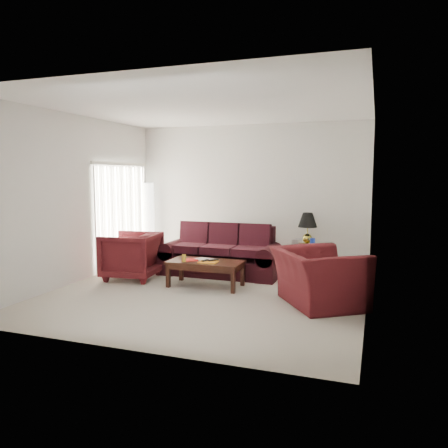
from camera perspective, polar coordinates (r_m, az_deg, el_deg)
name	(u,v)px	position (r m, az deg, el deg)	size (l,w,h in m)	color
floor	(207,293)	(7.29, -2.24, -8.94)	(5.00, 5.00, 0.00)	#BDB1A1
blinds	(122,216)	(9.34, -13.21, 1.02)	(0.10, 2.00, 2.16)	silver
sofa	(221,251)	(8.46, -0.45, -3.54)	(2.29, 0.99, 0.94)	black
throw_pillow	(213,232)	(9.35, -1.39, -1.11)	(0.38, 0.11, 0.38)	black
end_table	(304,258)	(8.94, 10.45, -4.38)	(0.50, 0.50, 0.54)	#53231C
table_lamp	(307,229)	(8.88, 10.84, -0.61)	(0.38, 0.38, 0.64)	#AF9D36
clock	(295,242)	(8.73, 9.24, -2.39)	(0.13, 0.05, 0.13)	silver
blue_canister	(312,242)	(8.72, 11.48, -2.35)	(0.10, 0.10, 0.16)	#1B35B2
picture_frame	(298,239)	(9.04, 9.69, -1.95)	(0.14, 0.02, 0.18)	#B0B0B4
floor_lamp	(149,221)	(10.06, -9.81, 0.38)	(0.29, 0.29, 1.78)	white
armchair_left	(131,256)	(8.33, -12.00, -4.06)	(0.93, 0.96, 0.87)	#481014
armchair_right	(319,278)	(6.69, 12.25, -6.85)	(1.27, 1.11, 0.83)	#451014
coffee_table	(206,274)	(7.63, -2.41, -6.51)	(1.29, 0.64, 0.45)	black
magazine_red	(190,260)	(7.66, -4.48, -4.69)	(0.28, 0.21, 0.02)	#B01411
magazine_white	(204,259)	(7.70, -2.61, -4.61)	(0.29, 0.22, 0.02)	beige
magazine_orange	(208,262)	(7.45, -2.08, -4.98)	(0.31, 0.23, 0.02)	orange
remote_a	(205,260)	(7.49, -2.46, -4.76)	(0.05, 0.17, 0.02)	black
remote_b	(213,260)	(7.50, -1.42, -4.74)	(0.05, 0.19, 0.02)	black
yellow_glass	(184,258)	(7.54, -5.25, -4.46)	(0.07, 0.07, 0.12)	gold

